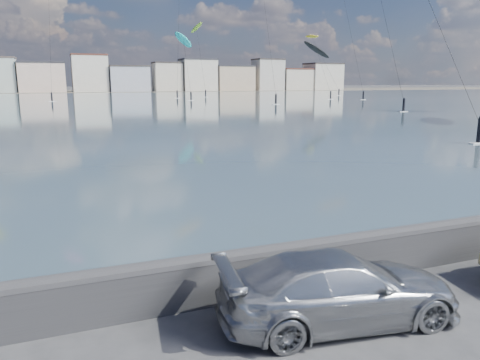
{
  "coord_description": "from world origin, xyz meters",
  "views": [
    {
      "loc": [
        -2.78,
        -5.59,
        4.4
      ],
      "look_at": [
        1.0,
        4.0,
        2.2
      ],
      "focal_mm": 35.0,
      "sensor_mm": 36.0,
      "label": 1
    }
  ],
  "objects": [
    {
      "name": "kitesurfer_12",
      "position": [
        61.36,
        103.05,
        11.91
      ],
      "size": [
        8.85,
        15.43,
        14.62
      ],
      "color": "black",
      "rests_on": "ground"
    },
    {
      "name": "car_silver",
      "position": [
        1.85,
        1.18,
        0.66
      ],
      "size": [
        4.73,
        2.4,
        1.32
      ],
      "primitive_type": "imported",
      "rotation": [
        0.0,
        0.0,
        1.44
      ],
      "color": "#AAADB0",
      "rests_on": "ground"
    },
    {
      "name": "far_shore_strip",
      "position": [
        0.0,
        200.0,
        0.01
      ],
      "size": [
        500.0,
        60.0,
        0.0
      ],
      "primitive_type": "cube",
      "color": "#4C473D",
      "rests_on": "ground"
    },
    {
      "name": "kitesurfer_11",
      "position": [
        36.8,
        128.51,
        18.65
      ],
      "size": [
        3.97,
        17.98,
        20.83
      ],
      "color": "#8CD826",
      "rests_on": "ground"
    },
    {
      "name": "kitesurfer_10",
      "position": [
        27.73,
        109.12,
        13.71
      ],
      "size": [
        6.68,
        17.23,
        16.13
      ],
      "color": "#19BFBF",
      "rests_on": "ground"
    },
    {
      "name": "seawall",
      "position": [
        0.0,
        2.7,
        0.58
      ],
      "size": [
        400.0,
        0.36,
        1.08
      ],
      "color": "#28282B",
      "rests_on": "ground"
    },
    {
      "name": "bay_water",
      "position": [
        0.0,
        91.5,
        0.01
      ],
      "size": [
        500.0,
        177.0,
        0.0
      ],
      "primitive_type": "cube",
      "color": "#3C5C66",
      "rests_on": "ground"
    },
    {
      "name": "kitesurfer_13",
      "position": [
        72.18,
        124.33,
        17.08
      ],
      "size": [
        5.12,
        15.65,
        18.27
      ],
      "color": "yellow",
      "rests_on": "ground"
    },
    {
      "name": "far_buildings",
      "position": [
        1.31,
        186.0,
        6.03
      ],
      "size": [
        240.79,
        13.26,
        14.6
      ],
      "color": "beige",
      "rests_on": "ground"
    }
  ]
}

